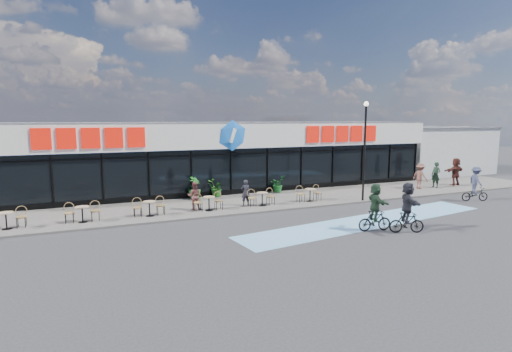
# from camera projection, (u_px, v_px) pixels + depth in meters

# --- Properties ---
(ground) EXTENTS (120.00, 120.00, 0.00)m
(ground) POSITION_uv_depth(u_px,v_px,m) (281.00, 222.00, 18.74)
(ground) COLOR #28282B
(ground) RESTS_ON ground
(sidewalk) EXTENTS (44.00, 5.00, 0.10)m
(sidewalk) POSITION_uv_depth(u_px,v_px,m) (246.00, 203.00, 22.84)
(sidewalk) COLOR #615D56
(sidewalk) RESTS_ON ground
(bike_lane) EXTENTS (14.17, 4.13, 0.01)m
(bike_lane) POSITION_uv_depth(u_px,v_px,m) (370.00, 221.00, 18.91)
(bike_lane) COLOR #669AC1
(bike_lane) RESTS_ON ground
(building) EXTENTS (30.60, 6.57, 4.75)m
(building) POSITION_uv_depth(u_px,v_px,m) (217.00, 155.00, 27.46)
(building) COLOR black
(building) RESTS_ON ground
(neighbour_building) EXTENTS (9.20, 7.20, 4.11)m
(neighbour_building) POSITION_uv_depth(u_px,v_px,m) (429.00, 149.00, 36.38)
(neighbour_building) COLOR silver
(neighbour_building) RESTS_ON ground
(lamp_post) EXTENTS (0.28, 0.28, 5.69)m
(lamp_post) POSITION_uv_depth(u_px,v_px,m) (365.00, 143.00, 22.85)
(lamp_post) COLOR black
(lamp_post) RESTS_ON sidewalk
(bistro_set_0) EXTENTS (1.54, 0.62, 0.90)m
(bistro_set_0) POSITION_uv_depth(u_px,v_px,m) (6.00, 218.00, 17.21)
(bistro_set_0) COLOR tan
(bistro_set_0) RESTS_ON sidewalk
(bistro_set_1) EXTENTS (1.54, 0.62, 0.90)m
(bistro_set_1) POSITION_uv_depth(u_px,v_px,m) (82.00, 212.00, 18.37)
(bistro_set_1) COLOR tan
(bistro_set_1) RESTS_ON sidewalk
(bistro_set_2) EXTENTS (1.54, 0.62, 0.90)m
(bistro_set_2) POSITION_uv_depth(u_px,v_px,m) (149.00, 207.00, 19.53)
(bistro_set_2) COLOR tan
(bistro_set_2) RESTS_ON sidewalk
(bistro_set_3) EXTENTS (1.54, 0.62, 0.90)m
(bistro_set_3) POSITION_uv_depth(u_px,v_px,m) (208.00, 202.00, 20.69)
(bistro_set_3) COLOR tan
(bistro_set_3) RESTS_ON sidewalk
(bistro_set_4) EXTENTS (1.54, 0.62, 0.90)m
(bistro_set_4) POSITION_uv_depth(u_px,v_px,m) (262.00, 197.00, 21.84)
(bistro_set_4) COLOR tan
(bistro_set_4) RESTS_ON sidewalk
(bistro_set_5) EXTENTS (1.54, 0.62, 0.90)m
(bistro_set_5) POSITION_uv_depth(u_px,v_px,m) (309.00, 193.00, 23.00)
(bistro_set_5) COLOR tan
(bistro_set_5) RESTS_ON sidewalk
(potted_plant_left) EXTENTS (1.05, 1.05, 1.35)m
(potted_plant_left) POSITION_uv_depth(u_px,v_px,m) (194.00, 188.00, 23.59)
(potted_plant_left) COLOR #1D671D
(potted_plant_left) RESTS_ON sidewalk
(potted_plant_mid) EXTENTS (1.16, 1.07, 1.07)m
(potted_plant_mid) POSITION_uv_depth(u_px,v_px,m) (216.00, 188.00, 24.22)
(potted_plant_mid) COLOR #235A19
(potted_plant_mid) RESTS_ON sidewalk
(potted_plant_right) EXTENTS (1.26, 1.23, 1.07)m
(potted_plant_right) POSITION_uv_depth(u_px,v_px,m) (278.00, 184.00, 25.81)
(potted_plant_right) COLOR #1D6824
(potted_plant_right) RESTS_ON sidewalk
(patron_left) EXTENTS (0.55, 0.39, 1.42)m
(patron_left) POSITION_uv_depth(u_px,v_px,m) (245.00, 193.00, 21.82)
(patron_left) COLOR black
(patron_left) RESTS_ON sidewalk
(patron_right) EXTENTS (0.86, 0.77, 1.47)m
(patron_right) POSITION_uv_depth(u_px,v_px,m) (194.00, 196.00, 20.78)
(patron_right) COLOR brown
(patron_right) RESTS_ON sidewalk
(pedestrian_a) EXTENTS (0.49, 0.69, 1.77)m
(pedestrian_a) POSITION_uv_depth(u_px,v_px,m) (436.00, 175.00, 27.56)
(pedestrian_a) COLOR black
(pedestrian_a) RESTS_ON sidewalk
(pedestrian_b) EXTENTS (0.80, 1.20, 1.73)m
(pedestrian_b) POSITION_uv_depth(u_px,v_px,m) (420.00, 176.00, 27.09)
(pedestrian_b) COLOR brown
(pedestrian_b) RESTS_ON sidewalk
(pedestrian_c) EXTENTS (1.85, 0.69, 1.95)m
(pedestrian_c) POSITION_uv_depth(u_px,v_px,m) (456.00, 172.00, 28.57)
(pedestrian_c) COLOR #431D18
(pedestrian_c) RESTS_ON sidewalk
(cyclist_a) EXTENTS (1.55, 1.57, 2.07)m
(cyclist_a) POSITION_uv_depth(u_px,v_px,m) (375.00, 208.00, 17.13)
(cyclist_a) COLOR black
(cyclist_a) RESTS_ON ground
(cyclist_b) EXTENTS (1.65, 1.17, 2.05)m
(cyclist_b) POSITION_uv_depth(u_px,v_px,m) (475.00, 186.00, 23.42)
(cyclist_b) COLOR black
(cyclist_b) RESTS_ON ground
(cyclist_c) EXTENTS (1.52, 1.67, 2.18)m
(cyclist_c) POSITION_uv_depth(u_px,v_px,m) (407.00, 208.00, 16.82)
(cyclist_c) COLOR black
(cyclist_c) RESTS_ON ground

